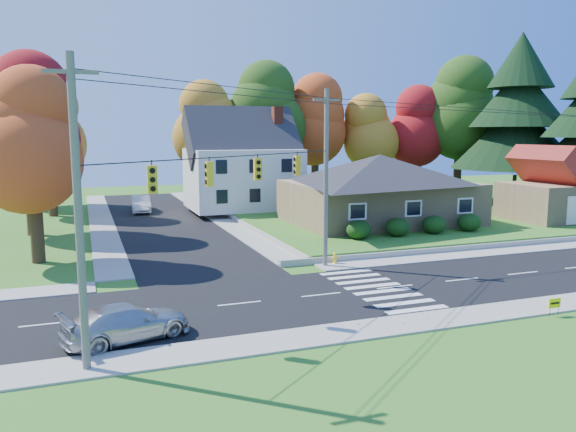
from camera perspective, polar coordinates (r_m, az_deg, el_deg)
name	(u,v)px	position (r m, az deg, el deg)	size (l,w,h in m)	color
ground	(395,287)	(28.59, 10.83, -7.12)	(120.00, 120.00, 0.00)	#3D7923
road_main	(395,287)	(28.59, 10.83, -7.10)	(90.00, 8.00, 0.02)	black
road_cross	(161,220)	(50.53, -12.74, -0.41)	(8.00, 44.00, 0.02)	black
sidewalk_north	(350,265)	(32.82, 6.33, -4.92)	(90.00, 2.00, 0.08)	#9C9A90
sidewalk_south	(458,317)	(24.62, 16.90, -9.80)	(90.00, 2.00, 0.08)	#9C9A90
lawn	(399,213)	(52.78, 11.25, 0.27)	(30.00, 30.00, 0.50)	#3D7923
ranch_house	(379,187)	(45.62, 9.25, 2.88)	(14.60, 10.60, 5.40)	tan
colonial_house	(243,165)	(53.60, -4.60, 5.19)	(10.40, 8.40, 9.60)	silver
garage	(554,191)	(51.04, 25.37, 2.28)	(7.30, 6.30, 4.60)	tan
hedge_row	(416,226)	(40.38, 12.87, -0.98)	(10.70, 1.70, 1.27)	#163A10
traffic_infrastructure	(381,182)	(28.76, 9.47, 3.44)	(38.10, 10.66, 10.00)	#666059
tree_lot_0	(208,126)	(58.86, -8.17, 9.04)	(6.72, 6.72, 12.51)	#3F2A19
tree_lot_1	(266,113)	(59.48, -2.24, 10.37)	(7.84, 7.84, 14.60)	#3F2A19
tree_lot_2	(315,120)	(62.50, 2.79, 9.67)	(7.28, 7.28, 13.56)	#3F2A19
tree_lot_3	(368,132)	(64.17, 8.13, 8.40)	(6.16, 6.16, 11.47)	#3F2A19
tree_lot_4	(419,127)	(66.38, 13.18, 8.83)	(6.72, 6.72, 12.51)	#3F2A19
tree_lot_5	(460,109)	(67.09, 17.09, 10.35)	(8.40, 8.40, 15.64)	#3F2A19
conifer_east_a	(518,115)	(61.53, 22.37, 9.48)	(12.80, 12.80, 16.96)	#3F2A19
tree_west_0	(31,141)	(35.66, -24.66, 6.97)	(6.16, 6.16, 11.47)	#3F2A19
tree_west_1	(26,121)	(45.71, -25.08, 8.74)	(7.28, 7.28, 13.56)	#3F2A19
tree_west_2	(49,131)	(55.62, -23.15, 7.98)	(6.72, 6.72, 12.51)	#3F2A19
tree_west_3	(31,118)	(63.74, -24.68, 9.04)	(7.84, 7.84, 14.60)	#3F2A19
silver_sedan	(127,322)	(21.79, -16.07, -10.35)	(1.90, 4.67, 1.36)	#B8B8B8
white_car	(141,204)	(55.86, -14.70, 1.18)	(1.68, 4.82, 1.59)	silver
fire_hydrant	(335,259)	(32.88, 4.78, -4.33)	(0.41, 0.32, 0.72)	yellow
yard_sign	(555,303)	(26.18, 25.46, -8.03)	(0.61, 0.04, 0.76)	black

